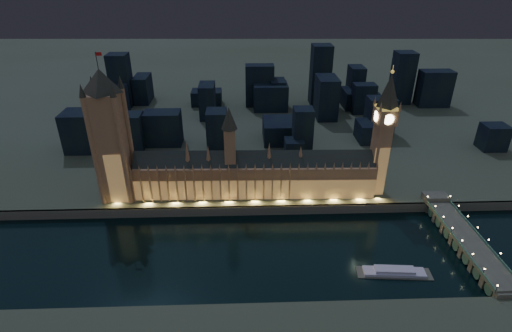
{
  "coord_description": "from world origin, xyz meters",
  "views": [
    {
      "loc": [
        -5.06,
        -232.51,
        188.42
      ],
      "look_at": [
        5.0,
        55.0,
        38.0
      ],
      "focal_mm": 28.0,
      "sensor_mm": 36.0,
      "label": 1
    }
  ],
  "objects_px": {
    "palace_of_westminster": "(254,175)",
    "westminster_bridge": "(463,238)",
    "victoria_tower": "(110,131)",
    "elizabeth_tower": "(384,126)",
    "river_boat": "(394,272)"
  },
  "relations": [
    {
      "from": "palace_of_westminster",
      "to": "elizabeth_tower",
      "type": "xyz_separation_m",
      "value": [
        104.82,
        0.19,
        42.67
      ]
    },
    {
      "from": "palace_of_westminster",
      "to": "river_boat",
      "type": "relative_size",
      "value": 4.02
    },
    {
      "from": "elizabeth_tower",
      "to": "river_boat",
      "type": "height_order",
      "value": "elizabeth_tower"
    },
    {
      "from": "victoria_tower",
      "to": "river_boat",
      "type": "relative_size",
      "value": 2.4
    },
    {
      "from": "westminster_bridge",
      "to": "elizabeth_tower",
      "type": "bearing_deg",
      "value": 125.59
    },
    {
      "from": "victoria_tower",
      "to": "westminster_bridge",
      "type": "distance_m",
      "value": 279.66
    },
    {
      "from": "elizabeth_tower",
      "to": "river_boat",
      "type": "relative_size",
      "value": 2.18
    },
    {
      "from": "victoria_tower",
      "to": "westminster_bridge",
      "type": "bearing_deg",
      "value": -13.87
    },
    {
      "from": "elizabeth_tower",
      "to": "westminster_bridge",
      "type": "height_order",
      "value": "elizabeth_tower"
    },
    {
      "from": "victoria_tower",
      "to": "elizabeth_tower",
      "type": "height_order",
      "value": "victoria_tower"
    },
    {
      "from": "elizabeth_tower",
      "to": "westminster_bridge",
      "type": "distance_m",
      "value": 102.16
    },
    {
      "from": "palace_of_westminster",
      "to": "victoria_tower",
      "type": "height_order",
      "value": "victoria_tower"
    },
    {
      "from": "elizabeth_tower",
      "to": "palace_of_westminster",
      "type": "bearing_deg",
      "value": -179.9
    },
    {
      "from": "elizabeth_tower",
      "to": "westminster_bridge",
      "type": "xyz_separation_m",
      "value": [
        46.78,
        -65.37,
        -63.06
      ]
    },
    {
      "from": "palace_of_westminster",
      "to": "westminster_bridge",
      "type": "bearing_deg",
      "value": -23.26
    }
  ]
}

